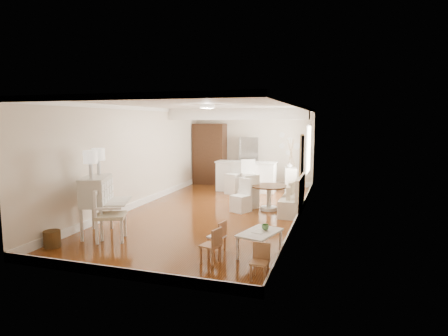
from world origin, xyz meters
The scene contains 20 objects.
room centered at (0.04, 0.32, 1.98)m, with size 9.00×9.04×2.82m.
secretary_bureau centered at (-1.70, -2.68, 0.63)m, with size 0.98×1.00×1.25m, color silver.
gustavian_armchair centered at (-1.20, -2.90, 0.53)m, with size 0.61×0.61×1.06m, color white.
wicker_basket centered at (-2.05, -3.60, 0.16)m, with size 0.32×0.32×0.32m, color #53371A.
kids_table centered at (1.85, -2.87, 0.22)m, with size 0.53×0.88×0.44m, color silver.
kids_chair_a centered at (1.12, -3.45, 0.31)m, with size 0.30×0.30×0.62m, color #A6704B.
kids_chair_b centered at (1.04, -2.89, 0.29)m, with size 0.28×0.28×0.59m, color #BA7C54.
kids_chair_c centered at (2.06, -3.88, 0.28)m, with size 0.27×0.27×0.56m, color #B07A50.
banquette centered at (1.99, 0.50, 0.49)m, with size 0.52×1.60×0.98m, color silver.
dining_table centered at (1.36, 0.62, 0.34)m, with size 0.99×0.99×0.67m, color #422815.
slip_chair_near centered at (0.69, 0.20, 0.44)m, with size 0.42×0.44×0.88m, color white.
slip_chair_far centered at (0.76, 0.75, 0.47)m, with size 0.45×0.46×0.94m, color white.
breakfast_counter centered at (0.10, 3.10, 0.52)m, with size 2.05×0.65×1.03m, color white.
bar_stool_left centered at (-0.20, 2.54, 0.53)m, with size 0.43×0.43×1.07m, color white.
bar_stool_right centered at (0.34, 2.50, 0.57)m, with size 0.46×0.46×1.15m, color silver.
pantry_cabinet centered at (-1.60, 4.18, 1.15)m, with size 1.20×0.60×2.30m, color #381E11.
fridge centered at (0.30, 4.15, 0.90)m, with size 0.75×0.65×1.80m, color silver.
sideboard centered at (1.57, 3.45, 0.41)m, with size 0.38×0.86×0.82m, color silver.
pencil_cup centered at (1.92, -2.74, 0.49)m, with size 0.13×0.13×0.10m, color #599456.
branch_vase centered at (1.53, 3.48, 0.92)m, with size 0.18×0.18×0.19m, color white.
Camera 1 is at (3.17, -9.24, 2.40)m, focal length 30.00 mm.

